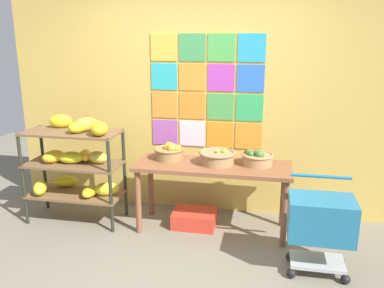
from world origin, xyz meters
The scene contains 9 objects.
ground centered at (0.00, 0.00, 0.00)m, with size 9.17×9.17×0.00m, color #726B5A.
back_wall_with_art centered at (0.00, 1.62, 1.31)m, with size 4.35×0.07×2.61m.
banana_shelf_unit centered at (-1.22, 1.03, 0.70)m, with size 1.03×0.51×1.17m.
display_table centered at (0.26, 1.08, 0.63)m, with size 1.60×0.57×0.73m.
fruit_basket_centre centered at (0.30, 1.12, 0.80)m, with size 0.37×0.37×0.15m.
fruit_basket_right centered at (0.71, 1.16, 0.80)m, with size 0.33×0.33×0.17m.
fruit_basket_back_right centered at (-0.21, 1.18, 0.81)m, with size 0.32×0.32×0.19m.
produce_crate_under_table centered at (0.07, 1.12, 0.08)m, with size 0.46×0.34×0.17m, color red.
shopping_cart centered at (1.28, 0.47, 0.48)m, with size 0.54×0.42×0.82m.
Camera 1 is at (0.80, -2.75, 2.00)m, focal length 37.11 mm.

